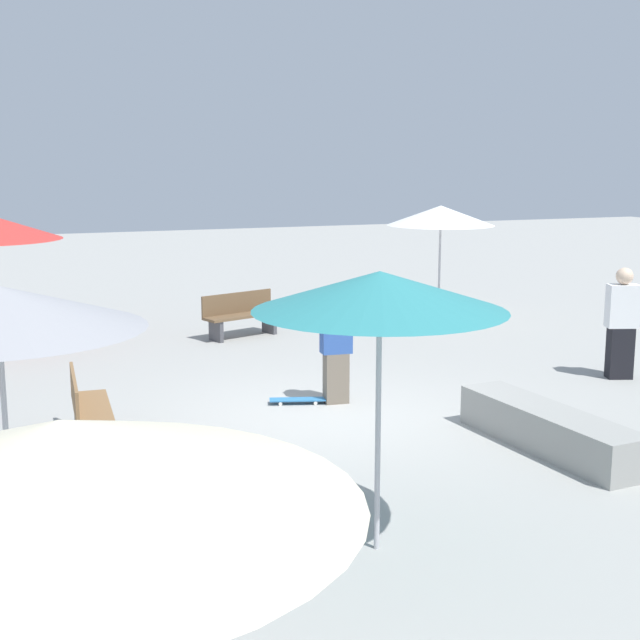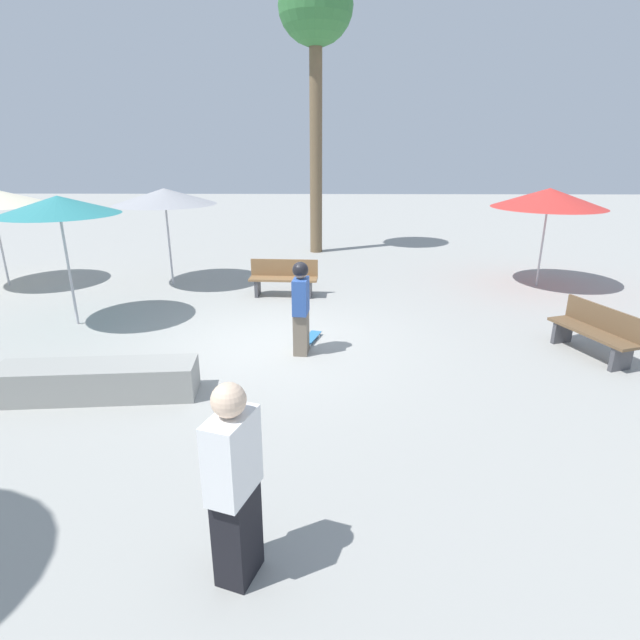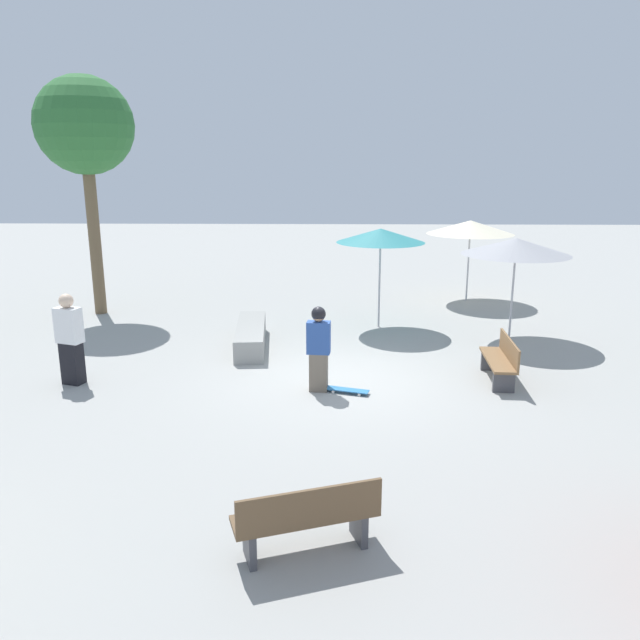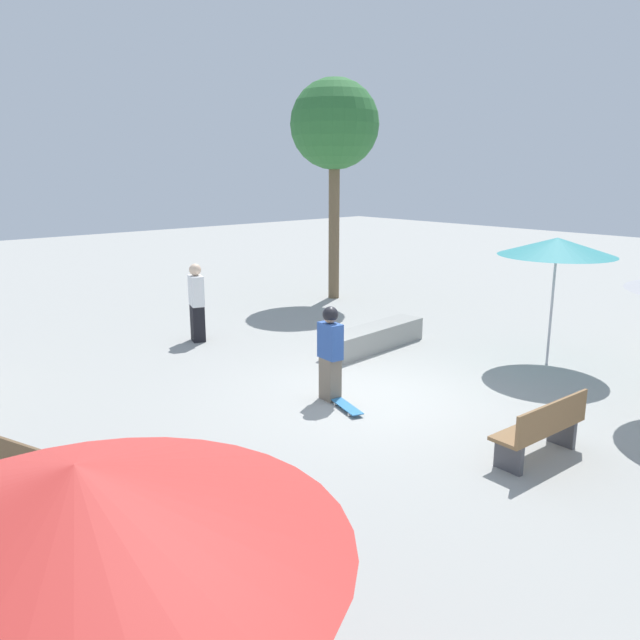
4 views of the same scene
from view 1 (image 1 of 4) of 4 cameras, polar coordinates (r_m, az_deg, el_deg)
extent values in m
plane|color=#9E9E99|center=(12.18, 0.41, -6.08)|extent=(60.00, 60.00, 0.00)
cube|color=#726656|center=(12.68, 1.03, -3.71)|extent=(0.35, 0.27, 0.73)
cube|color=#2D519E|center=(12.54, 1.04, -0.78)|extent=(0.45, 0.28, 0.60)
sphere|color=tan|center=(12.46, 1.05, 1.11)|extent=(0.24, 0.24, 0.24)
sphere|color=black|center=(12.45, 1.05, 1.24)|extent=(0.26, 0.26, 0.26)
cube|color=teal|center=(12.69, -1.44, -5.10)|extent=(0.82, 0.42, 0.02)
cylinder|color=silver|center=(12.61, -2.55, -5.38)|extent=(0.06, 0.04, 0.05)
cylinder|color=silver|center=(12.78, -2.57, -5.17)|extent=(0.06, 0.04, 0.05)
cylinder|color=silver|center=(12.64, -0.29, -5.34)|extent=(0.06, 0.04, 0.05)
cylinder|color=silver|center=(12.80, -0.34, -5.13)|extent=(0.06, 0.04, 0.05)
cube|color=gray|center=(11.09, 14.41, -6.78)|extent=(0.87, 2.79, 0.50)
cube|color=#47474C|center=(17.62, -3.27, -0.20)|extent=(0.20, 0.40, 0.40)
cube|color=#47474C|center=(16.93, -6.67, -0.70)|extent=(0.20, 0.40, 0.40)
cube|color=brown|center=(17.22, -4.94, 0.29)|extent=(1.66, 0.94, 0.05)
cube|color=brown|center=(17.35, -5.33, 1.11)|extent=(1.53, 0.56, 0.40)
cube|color=#47474C|center=(11.96, -14.50, -5.75)|extent=(0.40, 0.10, 0.40)
cube|color=#47474C|center=(10.77, -14.11, -7.57)|extent=(0.40, 0.10, 0.40)
cube|color=olive|center=(11.30, -14.37, -5.52)|extent=(0.53, 1.62, 0.05)
cube|color=olive|center=(11.23, -15.44, -4.48)|extent=(0.13, 1.60, 0.40)
cylinder|color=#B7B7BC|center=(7.86, 3.74, -6.43)|extent=(0.05, 0.05, 2.40)
cone|color=teal|center=(7.61, 3.84, 1.86)|extent=(2.21, 2.21, 0.34)
cone|color=beige|center=(3.90, -16.22, -8.97)|extent=(2.57, 2.57, 0.40)
cylinder|color=#B7B7BC|center=(8.21, -19.47, -6.73)|extent=(0.05, 0.05, 2.28)
cylinder|color=#B7B7BC|center=(19.36, 7.66, 3.49)|extent=(0.05, 0.05, 2.26)
cone|color=white|center=(19.26, 7.73, 6.65)|extent=(2.29, 2.29, 0.42)
cube|color=black|center=(14.82, 18.64, -1.99)|extent=(0.44, 0.37, 0.82)
cube|color=white|center=(14.68, 18.81, 0.85)|extent=(0.54, 0.41, 0.68)
sphere|color=beige|center=(14.61, 18.92, 2.68)|extent=(0.27, 0.27, 0.27)
camera|label=2|loc=(17.23, 26.16, 9.15)|focal=28.00mm
camera|label=3|loc=(22.76, -10.07, 12.19)|focal=35.00mm
camera|label=4|loc=(18.35, -29.80, 10.12)|focal=35.00mm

